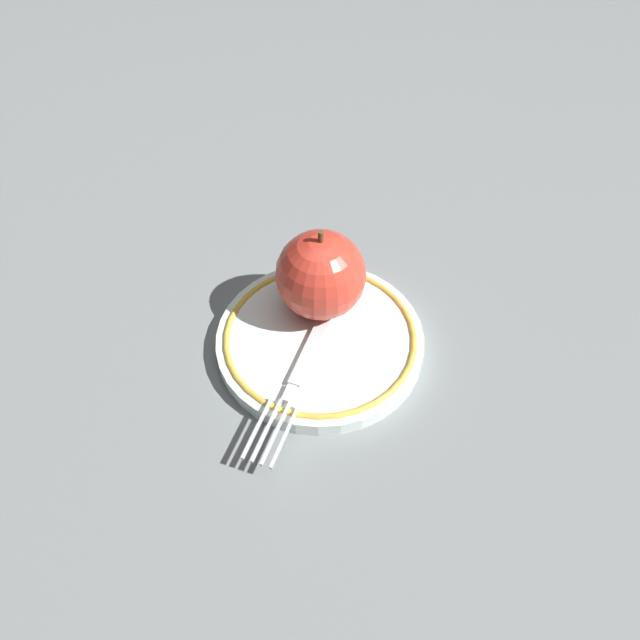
% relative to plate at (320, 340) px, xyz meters
% --- Properties ---
extents(ground_plane, '(2.00, 2.00, 0.00)m').
position_rel_plate_xyz_m(ground_plane, '(0.01, -0.01, -0.01)').
color(ground_plane, slate).
extents(plate, '(0.19, 0.19, 0.02)m').
position_rel_plate_xyz_m(plate, '(0.00, 0.00, 0.00)').
color(plate, white).
rests_on(plate, ground_plane).
extents(apple_red_whole, '(0.08, 0.08, 0.09)m').
position_rel_plate_xyz_m(apple_red_whole, '(-0.01, -0.03, 0.05)').
color(apple_red_whole, red).
rests_on(apple_red_whole, plate).
extents(fork, '(0.13, 0.14, 0.00)m').
position_rel_plate_xyz_m(fork, '(0.03, 0.03, 0.01)').
color(fork, silver).
rests_on(fork, plate).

